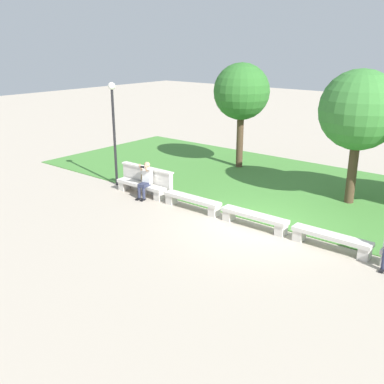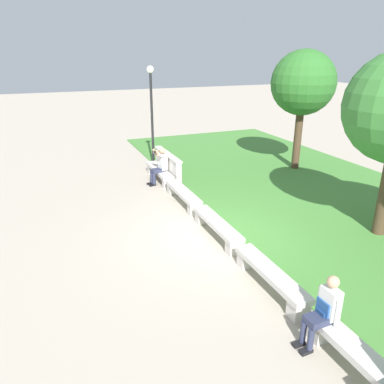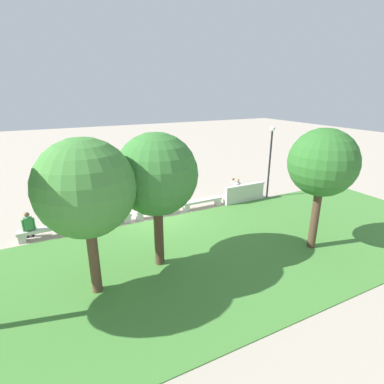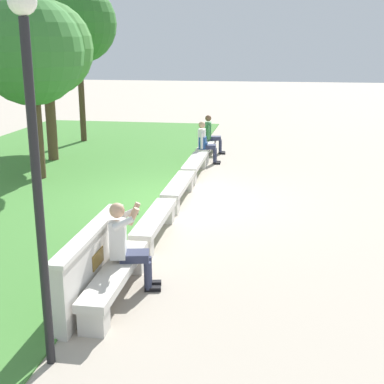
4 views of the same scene
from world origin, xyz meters
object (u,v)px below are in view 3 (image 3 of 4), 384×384
person_companion (28,225)px  lamp_post (271,152)px  bench_near (202,202)px  bench_end (47,230)px  bench_far (107,219)px  bench_mid (158,210)px  tree_far_back (323,163)px  bench_main (241,195)px  tree_left_background (156,175)px  tree_behind_wall (85,189)px  person_distant (68,218)px  backpack (69,219)px  person_photographer (235,188)px

person_companion → lamp_post: 12.30m
bench_near → bench_end: bearing=0.0°
lamp_post → bench_far: bearing=-1.7°
bench_mid → bench_end: same height
bench_end → tree_far_back: 11.21m
bench_main → bench_mid: same height
bench_far → tree_left_background: 5.11m
bench_main → tree_behind_wall: 10.27m
tree_far_back → bench_mid: bearing=-52.8°
bench_mid → person_distant: size_ratio=1.77×
bench_main → backpack: backpack is taller
bench_far → person_photographer: person_photographer is taller
bench_end → lamp_post: 11.74m
backpack → tree_far_back: (-8.30, 5.63, 2.76)m
lamp_post → tree_far_back: bearing=66.6°
bench_end → person_companion: (0.63, -0.07, 0.36)m
person_photographer → tree_behind_wall: size_ratio=0.28×
bench_far → person_distant: 1.64m
person_distant → person_photographer: bearing=-179.9°
person_companion → tree_left_background: size_ratio=0.27×
bench_end → person_photographer: (-9.53, -0.08, 0.43)m
bench_main → person_photographer: (0.34, -0.08, 0.43)m
bench_mid → person_photographer: person_photographer is taller
tree_behind_wall → tree_left_background: bearing=-165.6°
bench_mid → person_distant: 4.08m
tree_left_background → person_distant: bearing=-57.5°
person_companion → tree_behind_wall: 5.69m
person_photographer → bench_near: bearing=2.0°
backpack → lamp_post: bearing=178.5°
bench_far → bench_end: bearing=0.0°
tree_behind_wall → tree_left_background: size_ratio=1.02×
bench_end → tree_left_background: 6.10m
lamp_post → bench_near: bearing=-3.8°
bench_near → backpack: bearing=0.0°
bench_main → bench_near: same height
tree_left_background → tree_far_back: (-5.72, 1.59, 0.10)m
person_companion → tree_far_back: size_ratio=0.27×
backpack → tree_far_back: 10.40m
person_distant → tree_left_background: 5.52m
bench_far → bench_end: size_ratio=1.00×
backpack → tree_far_back: bearing=145.9°
bench_end → person_photographer: size_ratio=1.69×
lamp_post → tree_behind_wall: bearing=22.9°
bench_mid → lamp_post: lamp_post is taller
bench_main → bench_end: (9.86, 0.00, 0.00)m
bench_main → person_distant: 9.01m
bench_main → bench_near: (2.47, 0.00, 0.00)m
bench_near → backpack: size_ratio=5.22×
bench_near → lamp_post: (-4.11, 0.27, 2.31)m
bench_main → tree_left_background: bearing=32.3°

